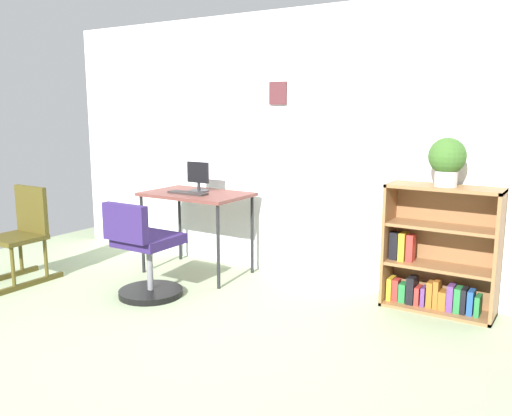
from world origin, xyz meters
name	(u,v)px	position (x,y,z in m)	size (l,w,h in m)	color
ground_plane	(120,365)	(0.00, 0.00, 0.00)	(6.24, 6.24, 0.00)	#92A37C
wall_back	(293,147)	(0.00, 2.15, 1.18)	(5.20, 0.12, 2.35)	white
desk	(197,200)	(-0.75, 1.71, 0.69)	(0.95, 0.61, 0.76)	brown
monitor	(198,178)	(-0.78, 1.78, 0.88)	(0.23, 0.19, 0.27)	#262628
keyboard	(188,193)	(-0.77, 1.61, 0.77)	(0.39, 0.11, 0.02)	#292523
office_chair	(145,256)	(-0.69, 0.95, 0.35)	(0.52, 0.55, 0.80)	black
rocking_chair	(22,233)	(-1.91, 0.71, 0.43)	(0.42, 0.64, 0.84)	#453C15
bookshelf_low	(439,256)	(1.36, 1.95, 0.42)	(0.82, 0.30, 0.95)	brown
potted_plant_on_shelf	(447,159)	(1.39, 1.90, 1.15)	(0.27, 0.27, 0.35)	#B7B2A8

